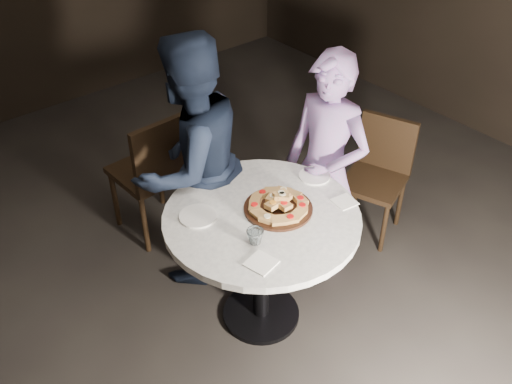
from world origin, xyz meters
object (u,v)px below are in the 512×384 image
at_px(water_glass, 255,237).
at_px(chair_far, 156,169).
at_px(focaccia_pile, 279,203).
at_px(serving_board, 278,208).
at_px(diner_navy, 191,166).
at_px(table, 262,236).
at_px(diner_teal, 326,170).
at_px(chair_right, 379,169).

relative_size(water_glass, chair_far, 0.09).
distance_m(focaccia_pile, water_glass, 0.31).
height_order(serving_board, chair_far, chair_far).
xyz_separation_m(chair_far, diner_navy, (-0.00, -0.46, 0.27)).
height_order(serving_board, water_glass, water_glass).
distance_m(table, water_glass, 0.31).
relative_size(focaccia_pile, diner_teal, 0.22).
bearing_deg(chair_far, table, 89.79).
relative_size(table, chair_far, 1.36).
bearing_deg(table, diner_teal, 11.54).
height_order(focaccia_pile, chair_right, focaccia_pile).
distance_m(chair_right, diner_teal, 0.67).
xyz_separation_m(water_glass, chair_right, (1.43, 0.32, -0.37)).
xyz_separation_m(serving_board, chair_right, (1.15, 0.19, -0.34)).
relative_size(water_glass, diner_navy, 0.05).
bearing_deg(serving_board, table, 166.52).
distance_m(focaccia_pile, chair_far, 1.17).
relative_size(table, diner_navy, 0.81).
bearing_deg(serving_board, diner_teal, 16.00).
bearing_deg(chair_far, chair_right, 141.93).
xyz_separation_m(focaccia_pile, chair_far, (-0.14, 1.12, -0.30)).
distance_m(serving_board, water_glass, 0.31).
xyz_separation_m(focaccia_pile, diner_navy, (-0.14, 0.66, -0.03)).
distance_m(chair_far, diner_navy, 0.53).
xyz_separation_m(serving_board, focaccia_pile, (0.00, 0.00, 0.04)).
bearing_deg(diner_teal, serving_board, -85.45).
height_order(serving_board, focaccia_pile, focaccia_pile).
xyz_separation_m(table, focaccia_pile, (0.10, -0.02, 0.20)).
distance_m(focaccia_pile, chair_right, 1.22).
bearing_deg(chair_far, focaccia_pile, 95.02).
xyz_separation_m(serving_board, chair_far, (-0.14, 1.12, -0.26)).
xyz_separation_m(table, chair_far, (-0.04, 1.10, -0.10)).
bearing_deg(diner_navy, chair_right, 151.22).
xyz_separation_m(focaccia_pile, water_glass, (-0.28, -0.13, -0.00)).
bearing_deg(serving_board, chair_right, 9.22).
xyz_separation_m(table, diner_teal, (0.64, 0.13, 0.10)).
xyz_separation_m(focaccia_pile, diner_teal, (0.54, 0.16, -0.09)).
distance_m(water_glass, diner_navy, 0.80).
height_order(chair_far, chair_right, chair_far).
bearing_deg(diner_navy, table, 84.90).
relative_size(chair_far, diner_navy, 0.59).
height_order(chair_far, diner_teal, diner_teal).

